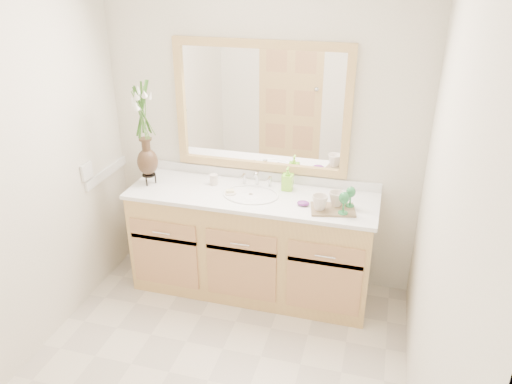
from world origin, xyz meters
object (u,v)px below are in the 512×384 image
(flower_vase, at_px, (143,119))
(soap_bottle, at_px, (288,180))
(tumbler, at_px, (214,179))
(tray, at_px, (333,209))

(flower_vase, xyz_separation_m, soap_bottle, (1.04, 0.18, -0.43))
(flower_vase, bearing_deg, tumbler, 14.07)
(tumbler, xyz_separation_m, soap_bottle, (0.56, 0.06, 0.04))
(flower_vase, relative_size, tumbler, 9.52)
(tumbler, xyz_separation_m, tray, (0.93, -0.19, -0.03))
(soap_bottle, relative_size, tray, 0.53)
(soap_bottle, distance_m, tray, 0.45)
(tumbler, relative_size, tray, 0.27)
(soap_bottle, height_order, tray, soap_bottle)
(tumbler, bearing_deg, flower_vase, -165.93)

